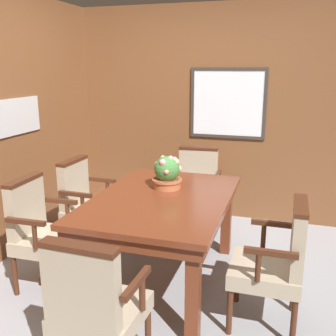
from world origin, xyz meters
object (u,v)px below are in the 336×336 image
Objects in this scene: chair_head_near at (95,305)px; chair_right_near at (277,260)px; dining_table at (163,208)px; potted_plant at (167,173)px; chair_head_far at (196,187)px; chair_left_near at (41,229)px; chair_left_far at (86,202)px.

chair_right_near is (0.94, 0.83, 0.00)m from chair_head_near.
dining_table is 0.33m from potted_plant.
potted_plant is (-0.05, -0.91, 0.39)m from chair_head_far.
potted_plant reaches higher than chair_head_far.
chair_head_far and chair_head_near have the same top height.
chair_right_near reaches higher than dining_table.
chair_head_near is 1.00× the size of chair_left_near.
chair_head_far is at bearing -88.98° from chair_head_near.
chair_head_near is at bearing -133.69° from chair_left_near.
chair_head_near is 1.44m from potted_plant.
potted_plant is at bearing -95.28° from chair_left_far.
chair_head_far is 1.75m from chair_left_near.
chair_head_near reaches higher than dining_table.
chair_left_far is at bearing 173.15° from potted_plant.
chair_head_near is 1.00× the size of chair_left_far.
chair_head_near and chair_left_near have the same top height.
chair_head_near is at bearing -89.35° from potted_plant.
dining_table is 1.70× the size of chair_right_near.
dining_table is at bearing -109.41° from chair_right_near.
chair_head_near is 1.21m from chair_left_near.
chair_right_near is at bearing -30.17° from potted_plant.
chair_head_near is at bearing -48.37° from chair_right_near.
chair_right_near is 1.17m from potted_plant.
dining_table is 1.15m from chair_head_far.
chair_right_near is 1.00× the size of chair_left_far.
potted_plant reaches higher than chair_left_near.
dining_table is at bearing -95.49° from chair_head_far.
chair_left_far is (-1.80, 0.66, 0.00)m from chair_right_near.
potted_plant reaches higher than chair_left_far.
chair_head_near is at bearing -148.23° from chair_left_far.
chair_head_far is at bearing -46.71° from chair_left_far.
chair_left_far is (0.03, 0.68, 0.00)m from chair_left_near.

